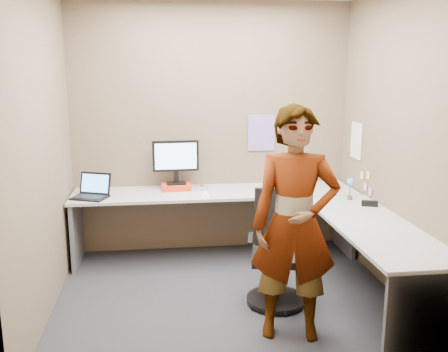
{
  "coord_description": "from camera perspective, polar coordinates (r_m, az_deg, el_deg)",
  "views": [
    {
      "loc": [
        -0.56,
        -4.08,
        2.0
      ],
      "look_at": [
        0.0,
        0.25,
        1.05
      ],
      "focal_mm": 40.0,
      "sensor_mm": 36.0,
      "label": 1
    }
  ],
  "objects": [
    {
      "name": "trackball_mouse",
      "position": [
        5.29,
        -2.56,
        -1.36
      ],
      "size": [
        0.12,
        0.08,
        0.07
      ],
      "color": "#B7B7BC",
      "rests_on": "desk"
    },
    {
      "name": "office_chair",
      "position": [
        4.38,
        6.05,
        -9.31
      ],
      "size": [
        0.54,
        0.52,
        0.96
      ],
      "rotation": [
        0.0,
        0.0,
        -0.21
      ],
      "color": "black",
      "rests_on": "ground"
    },
    {
      "name": "person",
      "position": [
        3.71,
        8.1,
        -5.51
      ],
      "size": [
        0.71,
        0.54,
        1.75
      ],
      "primitive_type": "imported",
      "rotation": [
        0.0,
        0.0,
        -0.2
      ],
      "color": "#999399",
      "rests_on": "ground"
    },
    {
      "name": "wall_right",
      "position": [
        4.62,
        19.24,
        3.49
      ],
      "size": [
        0.0,
        2.7,
        2.7
      ],
      "primitive_type": "plane",
      "rotation": [
        1.57,
        0.0,
        -1.57
      ],
      "color": "brown",
      "rests_on": "ground"
    },
    {
      "name": "origami",
      "position": [
        5.05,
        -2.17,
        -1.96
      ],
      "size": [
        0.1,
        0.1,
        0.06
      ],
      "primitive_type": "cone",
      "color": "white",
      "rests_on": "desk"
    },
    {
      "name": "sticky_note_c",
      "position": [
        5.14,
        16.35,
        -1.73
      ],
      "size": [
        0.01,
        0.07,
        0.07
      ],
      "primitive_type": "cube",
      "color": "pink",
      "rests_on": "wall_right"
    },
    {
      "name": "laptop",
      "position": [
        5.16,
        -14.82,
        -1.7
      ],
      "size": [
        0.41,
        0.38,
        0.24
      ],
      "rotation": [
        0.0,
        0.0,
        -0.39
      ],
      "color": "black",
      "rests_on": "desk"
    },
    {
      "name": "wall_left",
      "position": [
        4.24,
        -20.11,
        2.7
      ],
      "size": [
        0.0,
        2.7,
        2.7
      ],
      "primitive_type": "plane",
      "rotation": [
        1.57,
        0.0,
        1.57
      ],
      "color": "brown",
      "rests_on": "ground"
    },
    {
      "name": "sticky_note_a",
      "position": [
        5.17,
        16.15,
        0.07
      ],
      "size": [
        0.01,
        0.07,
        0.07
      ],
      "primitive_type": "cube",
      "color": "#F2E059",
      "rests_on": "wall_right"
    },
    {
      "name": "calendar_white",
      "position": [
        5.44,
        14.89,
        3.93
      ],
      "size": [
        0.01,
        0.28,
        0.38
      ],
      "primitive_type": "cube",
      "color": "white",
      "rests_on": "wall_right"
    },
    {
      "name": "wall_back",
      "position": [
        5.45,
        -1.42,
        5.42
      ],
      "size": [
        3.0,
        0.0,
        3.0
      ],
      "primitive_type": "plane",
      "rotation": [
        1.57,
        0.0,
        0.0
      ],
      "color": "brown",
      "rests_on": "ground"
    },
    {
      "name": "monitor",
      "position": [
        5.28,
        -5.54,
        2.01
      ],
      "size": [
        0.49,
        0.15,
        0.46
      ],
      "rotation": [
        0.0,
        0.0,
        0.04
      ],
      "color": "black",
      "rests_on": "paper_ream"
    },
    {
      "name": "sticky_note_d",
      "position": [
        5.31,
        15.49,
        0.09
      ],
      "size": [
        0.01,
        0.07,
        0.07
      ],
      "primitive_type": "cube",
      "color": "#F2E059",
      "rests_on": "wall_right"
    },
    {
      "name": "desk",
      "position": [
        4.79,
        4.99,
        -4.91
      ],
      "size": [
        2.98,
        2.58,
        0.73
      ],
      "color": "#A3A3A3",
      "rests_on": "ground"
    },
    {
      "name": "calendar_purple",
      "position": [
        5.53,
        4.29,
        4.97
      ],
      "size": [
        0.3,
        0.01,
        0.4
      ],
      "primitive_type": "cube",
      "color": "#846BB7",
      "rests_on": "wall_back"
    },
    {
      "name": "stapler",
      "position": [
        4.87,
        16.32,
        -3.03
      ],
      "size": [
        0.15,
        0.09,
        0.05
      ],
      "primitive_type": "cube",
      "rotation": [
        0.0,
        0.0,
        -0.35
      ],
      "color": "black",
      "rests_on": "desk"
    },
    {
      "name": "paper_ream",
      "position": [
        5.33,
        -5.47,
        -1.23
      ],
      "size": [
        0.31,
        0.24,
        0.06
      ],
      "primitive_type": "cube",
      "rotation": [
        0.0,
        0.0,
        0.04
      ],
      "color": "red",
      "rests_on": "desk"
    },
    {
      "name": "ground",
      "position": [
        4.58,
        0.4,
        -13.62
      ],
      "size": [
        3.0,
        3.0,
        0.0
      ],
      "primitive_type": "plane",
      "color": "black",
      "rests_on": "ground"
    },
    {
      "name": "sticky_note_b",
      "position": [
        5.25,
        15.85,
        -1.21
      ],
      "size": [
        0.01,
        0.07,
        0.07
      ],
      "primitive_type": "cube",
      "color": "pink",
      "rests_on": "wall_right"
    },
    {
      "name": "flower",
      "position": [
        5.03,
        14.23,
        -1.05
      ],
      "size": [
        0.07,
        0.07,
        0.22
      ],
      "color": "brown",
      "rests_on": "desk"
    }
  ]
}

